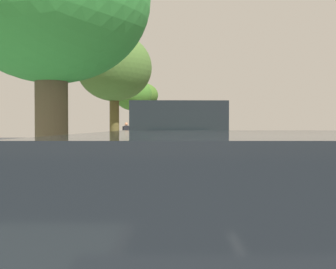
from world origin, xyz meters
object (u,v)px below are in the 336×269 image
Objects in this scene: parked_pickup_dark_blue_nearest at (162,134)px; fire_hydrant at (132,152)px; street_tree_mid_block at (133,95)px; street_tree_far_end at (114,69)px; street_tree_corner at (51,2)px; bicycle_at_curb at (157,142)px; cyclist_with_backpack at (154,133)px; parked_sedan_red_second at (167,143)px; parked_suv_green_mid at (175,152)px; pedestrian_on_phone at (126,132)px; street_tree_near_cyclist at (142,96)px.

parked_pickup_dark_blue_nearest reaches higher than fire_hydrant.
street_tree_far_end reaches higher than street_tree_mid_block.
street_tree_corner is at bearing 90.00° from street_tree_far_end.
cyclist_with_backpack reaches higher than bicycle_at_curb.
street_tree_mid_block is (1.34, 7.56, 2.99)m from bicycle_at_curb.
fire_hydrant is (1.47, 3.88, -0.19)m from parked_sedan_red_second.
parked_sedan_red_second is 0.94× the size of parked_suv_green_mid.
bicycle_at_curb is at bearing -88.63° from parked_suv_green_mid.
pedestrian_on_phone is (1.10, -17.50, -2.40)m from street_tree_far_end.
street_tree_mid_block reaches higher than parked_suv_green_mid.
street_tree_far_end is (-0.00, 21.32, -0.82)m from street_tree_near_cyclist.
cyclist_with_backpack is at bearing 80.06° from parked_pickup_dark_blue_nearest.
fire_hydrant is (-0.45, 7.14, -2.82)m from street_tree_mid_block.
street_tree_far_end reaches higher than cyclist_with_backpack.
parked_pickup_dark_blue_nearest is 3.04× the size of bicycle_at_curb.
bicycle_at_curb is 6.22m from street_tree_near_cyclist.
street_tree_near_cyclist is at bearing -5.28° from parked_pickup_dark_blue_nearest.
street_tree_far_end reaches higher than parked_sedan_red_second.
cyclist_with_backpack is 0.33× the size of street_tree_near_cyclist.
pedestrian_on_phone is at bearing -17.68° from bicycle_at_curb.
parked_pickup_dark_blue_nearest is at bearing -93.62° from street_tree_corner.
parked_pickup_dark_blue_nearest is 3.05× the size of pedestrian_on_phone.
parked_sedan_red_second is 0.97× the size of street_tree_far_end.
street_tree_mid_block is (1.92, -3.26, 2.63)m from parked_sedan_red_second.
street_tree_corner is (1.34, 24.33, 2.93)m from bicycle_at_curb.
street_tree_corner is 10.03m from fire_hydrant.
street_tree_near_cyclist reaches higher than street_tree_far_end.
parked_pickup_dark_blue_nearest is at bearing -94.91° from street_tree_far_end.
parked_sedan_red_second is 1.00× the size of street_tree_corner.
parked_sedan_red_second reaches higher than bicycle_at_curb.
fire_hydrant is at bearing 91.33° from street_tree_near_cyclist.
pedestrian_on_phone is (2.44, -0.78, 0.75)m from bicycle_at_curb.
street_tree_near_cyclist is at bearing -90.00° from street_tree_corner.
pedestrian_on_phone is (1.10, -25.11, -2.18)m from street_tree_corner.
street_tree_corner is (1.92, 13.52, 2.56)m from parked_sedan_red_second.
bicycle_at_curb is at bearing -86.94° from parked_sedan_red_second.
parked_suv_green_mid is at bearing -127.33° from street_tree_corner.
parked_sedan_red_second is (-0.10, 15.25, -0.15)m from parked_pickup_dark_blue_nearest.
pedestrian_on_phone is (1.10, 3.82, -3.22)m from street_tree_near_cyclist.
street_tree_far_end is (1.82, 21.15, 2.63)m from parked_pickup_dark_blue_nearest.
street_tree_near_cyclist is 19.68m from fire_hydrant.
street_tree_mid_block is at bearing -90.00° from street_tree_far_end.
cyclist_with_backpack is at bearing -97.96° from street_tree_mid_block.
pedestrian_on_phone is (3.02, -11.60, 0.38)m from parked_sedan_red_second.
fire_hydrant is (-0.45, -2.02, -2.97)m from street_tree_far_end.
street_tree_corner is at bearing 92.51° from pedestrian_on_phone.
street_tree_corner is (1.82, 28.77, 2.41)m from parked_pickup_dark_blue_nearest.
pedestrian_on_phone is (2.97, -22.66, 0.11)m from parked_suv_green_mid.
street_tree_mid_block reaches higher than cyclist_with_backpack.
parked_suv_green_mid reaches higher than pedestrian_on_phone.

